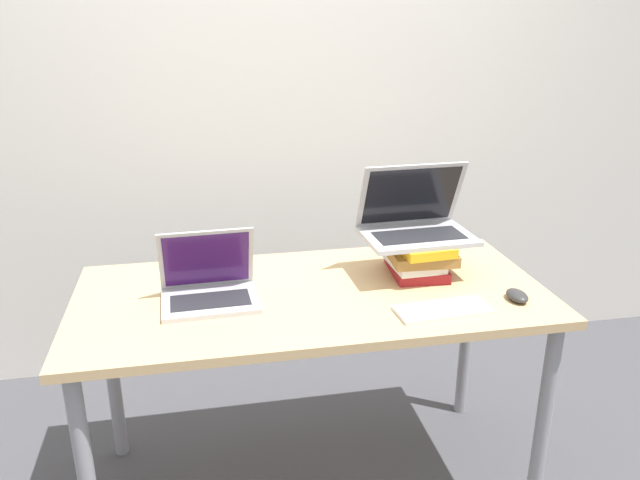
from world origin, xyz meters
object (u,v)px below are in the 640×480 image
Objects in this scene: laptop_left at (209,287)px; wireless_keyboard at (443,309)px; mouse at (517,296)px; book_stack at (417,255)px; laptop_on_books at (415,222)px.

laptop_left reaches higher than wireless_keyboard.
book_stack is at bearing 132.37° from mouse.
laptop_on_books is 0.37m from wireless_keyboard.
laptop_on_books is at bearing 130.46° from mouse.
laptop_on_books is 0.42m from mouse.
wireless_keyboard is 0.27m from mouse.
book_stack is at bearing 86.33° from wireless_keyboard.
book_stack is 2.99× the size of mouse.
book_stack is at bearing 6.13° from laptop_left.
wireless_keyboard is (-0.01, -0.32, -0.18)m from laptop_on_books.
laptop_on_books is 1.26× the size of wireless_keyboard.
mouse is at bearing -49.54° from laptop_on_books.
mouse is at bearing 6.67° from wireless_keyboard.
book_stack is (0.72, 0.08, 0.02)m from laptop_left.
laptop_on_books reaches higher than laptop_left.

